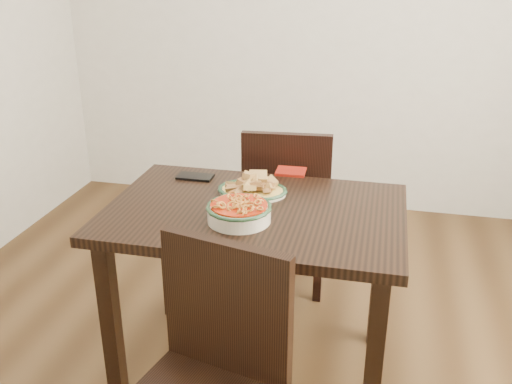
% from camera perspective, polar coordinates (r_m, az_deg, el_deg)
% --- Properties ---
extents(floor, '(3.50, 3.50, 0.00)m').
position_cam_1_polar(floor, '(2.63, 0.44, -16.09)').
color(floor, '#3B2612').
rests_on(floor, ground).
extents(wall_back, '(3.50, 0.10, 2.60)m').
position_cam_1_polar(wall_back, '(3.79, 6.57, 17.39)').
color(wall_back, beige).
rests_on(wall_back, ground).
extents(dining_table, '(1.13, 0.75, 0.75)m').
position_cam_1_polar(dining_table, '(2.22, -0.12, -4.17)').
color(dining_table, black).
rests_on(dining_table, ground).
extents(chair_far, '(0.45, 0.45, 0.89)m').
position_cam_1_polar(chair_far, '(2.85, 3.15, -1.04)').
color(chair_far, black).
rests_on(chair_far, ground).
extents(chair_near, '(0.51, 0.51, 0.89)m').
position_cam_1_polar(chair_near, '(1.77, -4.64, -17.71)').
color(chair_near, black).
rests_on(chair_near, ground).
extents(fish_plate, '(0.27, 0.22, 0.11)m').
position_cam_1_polar(fish_plate, '(2.29, -0.37, 0.89)').
color(fish_plate, beige).
rests_on(fish_plate, dining_table).
extents(noodle_bowl, '(0.24, 0.24, 0.08)m').
position_cam_1_polar(noodle_bowl, '(2.05, -1.71, -1.81)').
color(noodle_bowl, beige).
rests_on(noodle_bowl, dining_table).
extents(smartphone, '(0.15, 0.08, 0.01)m').
position_cam_1_polar(smartphone, '(2.48, -6.09, 1.53)').
color(smartphone, black).
rests_on(smartphone, dining_table).
extents(napkin, '(0.13, 0.11, 0.01)m').
position_cam_1_polar(napkin, '(2.53, 3.51, 2.06)').
color(napkin, maroon).
rests_on(napkin, dining_table).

